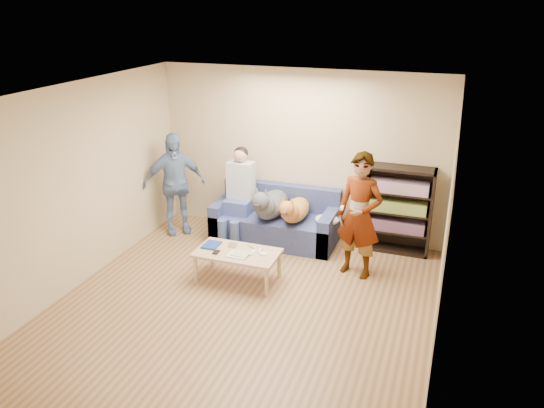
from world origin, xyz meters
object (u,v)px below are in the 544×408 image
at_px(notebook_blue, 212,245).
at_px(sofa, 276,222).
at_px(dog_gray, 270,204).
at_px(person_standing_right, 359,216).
at_px(camera_silver, 233,245).
at_px(person_standing_left, 174,184).
at_px(dog_tan, 294,210).
at_px(bookshelf, 397,208).
at_px(person_seated, 239,191).
at_px(coffee_table, 237,255).

xyz_separation_m(notebook_blue, sofa, (0.46, 1.35, -0.15)).
bearing_deg(sofa, dog_gray, -101.12).
relative_size(person_standing_right, sofa, 0.90).
distance_m(person_standing_right, camera_silver, 1.74).
distance_m(camera_silver, dog_gray, 1.13).
bearing_deg(camera_silver, person_standing_left, 144.37).
bearing_deg(sofa, camera_silver, -97.82).
xyz_separation_m(camera_silver, dog_tan, (0.53, 1.08, 0.16)).
bearing_deg(camera_silver, bookshelf, 37.51).
height_order(person_seated, dog_gray, person_seated).
distance_m(person_standing_right, bookshelf, 1.02).
distance_m(sofa, coffee_table, 1.41).
relative_size(notebook_blue, dog_gray, 0.21).
xyz_separation_m(notebook_blue, camera_silver, (0.28, 0.07, 0.01)).
xyz_separation_m(person_standing_right, camera_silver, (-1.58, -0.59, -0.41)).
height_order(camera_silver, sofa, sofa).
relative_size(camera_silver, person_seated, 0.07).
bearing_deg(dog_tan, dog_gray, 177.00).
bearing_deg(person_seated, coffee_table, -68.18).
height_order(sofa, person_seated, person_seated).
distance_m(dog_gray, bookshelf, 1.88).
distance_m(dog_gray, dog_tan, 0.39).
relative_size(sofa, dog_tan, 1.67).
bearing_deg(bookshelf, camera_silver, -142.49).
relative_size(person_standing_right, person_seated, 1.17).
xyz_separation_m(notebook_blue, coffee_table, (0.40, -0.05, -0.06)).
distance_m(sofa, dog_tan, 0.52).
height_order(person_standing_left, dog_tan, person_standing_left).
height_order(sofa, dog_gray, dog_gray).
bearing_deg(notebook_blue, bookshelf, 35.12).
bearing_deg(camera_silver, dog_gray, 82.72).
relative_size(person_seated, bookshelf, 1.13).
bearing_deg(person_standing_right, dog_gray, 175.89).
distance_m(sofa, dog_gray, 0.41).
height_order(person_standing_left, camera_silver, person_standing_left).
height_order(person_standing_left, person_seated, person_standing_left).
relative_size(dog_tan, coffee_table, 1.04).
bearing_deg(sofa, dog_tan, -29.35).
height_order(notebook_blue, dog_tan, dog_tan).
bearing_deg(person_standing_left, notebook_blue, -82.18).
xyz_separation_m(notebook_blue, person_seated, (-0.11, 1.23, 0.34)).
bearing_deg(sofa, person_standing_right, -26.23).
relative_size(coffee_table, bookshelf, 0.85).
relative_size(person_standing_left, dog_gray, 1.30).
height_order(camera_silver, person_seated, person_seated).
bearing_deg(coffee_table, bookshelf, 41.41).
distance_m(person_standing_left, dog_tan, 1.97).
xyz_separation_m(dog_gray, dog_tan, (0.39, -0.02, -0.04)).
bearing_deg(coffee_table, dog_tan, 71.14).
bearing_deg(person_seated, bookshelf, 8.66).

